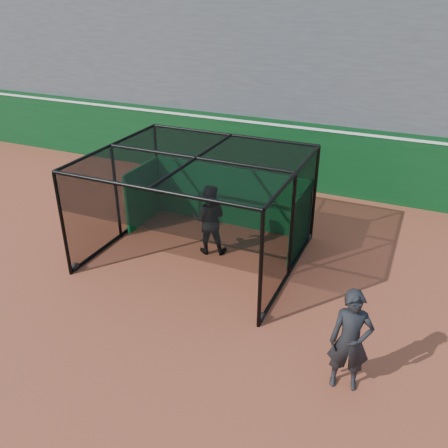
% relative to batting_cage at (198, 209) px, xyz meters
% --- Properties ---
extents(ground, '(120.00, 120.00, 0.00)m').
position_rel_batting_cage_xyz_m(ground, '(0.57, -2.49, -1.43)').
color(ground, brown).
rests_on(ground, ground).
extents(outfield_wall, '(50.00, 0.50, 2.50)m').
position_rel_batting_cage_xyz_m(outfield_wall, '(0.57, 6.01, -0.15)').
color(outfield_wall, '#0A3715').
rests_on(outfield_wall, ground).
extents(grandstand, '(50.00, 7.85, 8.95)m').
position_rel_batting_cage_xyz_m(grandstand, '(0.57, 9.78, 3.04)').
color(grandstand, '#4C4C4F').
rests_on(grandstand, ground).
extents(batting_cage, '(5.38, 4.64, 2.87)m').
position_rel_batting_cage_xyz_m(batting_cage, '(0.00, 0.00, 0.00)').
color(batting_cage, black).
rests_on(batting_cage, ground).
extents(batter, '(1.17, 1.04, 2.02)m').
position_rel_batting_cage_xyz_m(batter, '(0.19, 0.30, -0.42)').
color(batter, black).
rests_on(batter, ground).
extents(on_deck_player, '(0.86, 0.66, 2.11)m').
position_rel_batting_cage_xyz_m(on_deck_player, '(4.74, -3.25, -0.38)').
color(on_deck_player, black).
rests_on(on_deck_player, ground).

